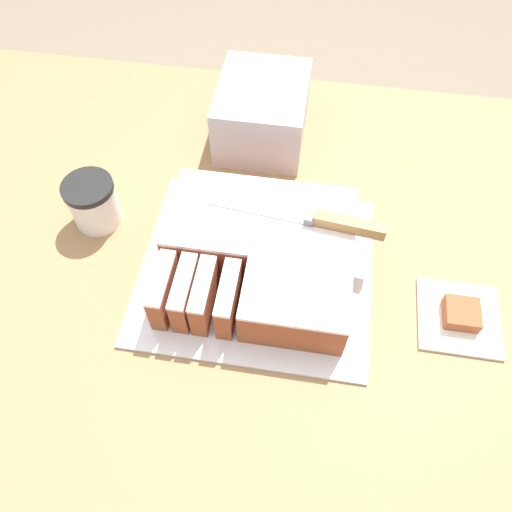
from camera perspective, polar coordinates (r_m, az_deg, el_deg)
ground_plane at (r=1.70m, az=-2.44°, el=-17.38°), size 8.00×8.00×0.00m
countertop at (r=1.29m, az=-3.15°, el=-11.75°), size 1.40×1.10×0.88m
cake_board at (r=0.88m, az=-0.00°, el=-1.63°), size 0.40×0.37×0.01m
cake at (r=0.85m, az=0.48°, el=0.26°), size 0.32×0.28×0.08m
knife at (r=0.83m, az=8.57°, el=3.92°), size 0.30×0.06×0.02m
coffee_cup at (r=0.96m, az=-18.09°, el=5.82°), size 0.09×0.09×0.10m
paper_napkin at (r=0.90m, az=22.15°, el=-6.54°), size 0.13×0.13×0.01m
brownie at (r=0.89m, az=22.45°, el=-6.09°), size 0.06×0.06×0.02m
storage_box at (r=1.07m, az=0.73°, el=16.06°), size 0.18×0.21×0.13m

